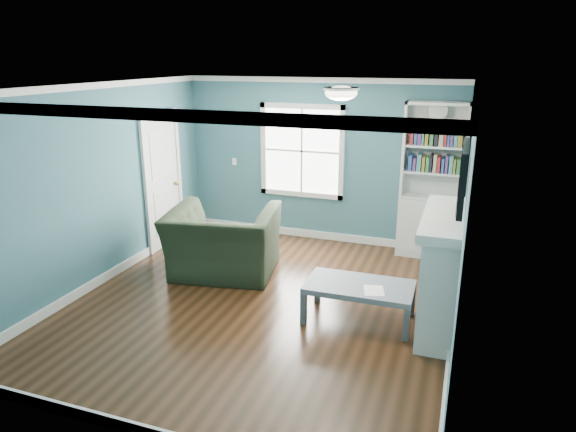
% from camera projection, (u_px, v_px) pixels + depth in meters
% --- Properties ---
extents(floor, '(5.00, 5.00, 0.00)m').
position_uv_depth(floor, '(262.00, 303.00, 6.34)').
color(floor, black).
rests_on(floor, ground).
extents(room_walls, '(5.00, 5.00, 5.00)m').
position_uv_depth(room_walls, '(260.00, 178.00, 5.86)').
color(room_walls, '#396E72').
rests_on(room_walls, ground).
extents(trim, '(4.50, 5.00, 2.60)m').
position_uv_depth(trim, '(260.00, 207.00, 5.97)').
color(trim, white).
rests_on(trim, ground).
extents(window, '(1.40, 0.06, 1.50)m').
position_uv_depth(window, '(302.00, 151.00, 8.23)').
color(window, white).
rests_on(window, room_walls).
extents(bookshelf, '(0.90, 0.35, 2.31)m').
position_uv_depth(bookshelf, '(431.00, 197.00, 7.57)').
color(bookshelf, silver).
rests_on(bookshelf, ground).
extents(fireplace, '(0.44, 1.58, 1.30)m').
position_uv_depth(fireplace, '(442.00, 272.00, 5.66)').
color(fireplace, black).
rests_on(fireplace, ground).
extents(tv, '(0.06, 1.10, 0.65)m').
position_uv_depth(tv, '(464.00, 176.00, 5.30)').
color(tv, black).
rests_on(tv, fireplace).
extents(door, '(0.12, 0.98, 2.17)m').
position_uv_depth(door, '(163.00, 179.00, 7.98)').
color(door, silver).
rests_on(door, ground).
extents(ceiling_fixture, '(0.38, 0.38, 0.15)m').
position_uv_depth(ceiling_fixture, '(341.00, 92.00, 5.38)').
color(ceiling_fixture, white).
rests_on(ceiling_fixture, room_walls).
extents(light_switch, '(0.08, 0.01, 0.12)m').
position_uv_depth(light_switch, '(234.00, 162.00, 8.69)').
color(light_switch, white).
rests_on(light_switch, room_walls).
extents(recliner, '(1.57, 1.16, 1.25)m').
position_uv_depth(recliner, '(223.00, 231.00, 7.00)').
color(recliner, black).
rests_on(recliner, ground).
extents(coffee_table, '(1.22, 0.68, 0.44)m').
position_uv_depth(coffee_table, '(359.00, 289.00, 5.83)').
color(coffee_table, '#434B51').
rests_on(coffee_table, ground).
extents(paper_sheet, '(0.28, 0.32, 0.00)m').
position_uv_depth(paper_sheet, '(374.00, 291.00, 5.65)').
color(paper_sheet, white).
rests_on(paper_sheet, coffee_table).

